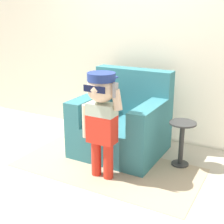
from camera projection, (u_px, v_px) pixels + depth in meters
ground_plane at (123, 153)px, 3.70m from camera, size 10.00×10.00×0.00m
wall_back at (149, 38)px, 3.87m from camera, size 10.00×0.05×2.60m
armchair at (123, 124)px, 3.68m from camera, size 0.96×0.88×0.96m
person_child at (101, 110)px, 2.97m from camera, size 0.44×0.33×1.07m
side_table at (182, 140)px, 3.34m from camera, size 0.29×0.29×0.50m
rug at (107, 167)px, 3.37m from camera, size 1.98×0.97×0.01m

